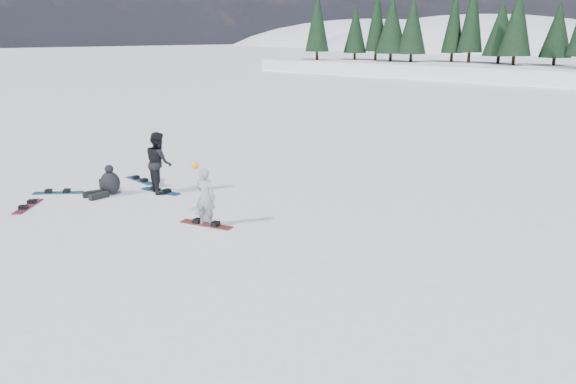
{
  "coord_description": "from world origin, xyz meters",
  "views": [
    {
      "loc": [
        11.68,
        -8.18,
        4.79
      ],
      "look_at": [
        2.79,
        1.48,
        1.1
      ],
      "focal_mm": 35.0,
      "sensor_mm": 36.0,
      "label": 1
    }
  ],
  "objects_px": {
    "snowboarder_woman": "(205,196)",
    "gear_bag": "(105,184)",
    "snowboarder_man": "(159,162)",
    "snowboard_loose_c": "(140,180)",
    "snowboard_loose_a": "(58,193)",
    "seated_rider": "(108,183)",
    "snowboard_loose_b": "(28,206)"
  },
  "relations": [
    {
      "from": "snowboarder_woman",
      "to": "gear_bag",
      "type": "xyz_separation_m",
      "value": [
        -5.17,
        0.08,
        -0.63
      ]
    },
    {
      "from": "snowboarder_man",
      "to": "snowboard_loose_b",
      "type": "height_order",
      "value": "snowboarder_man"
    },
    {
      "from": "snowboard_loose_c",
      "to": "snowboard_loose_b",
      "type": "distance_m",
      "value": 3.88
    },
    {
      "from": "snowboarder_woman",
      "to": "gear_bag",
      "type": "bearing_deg",
      "value": -24.5
    },
    {
      "from": "snowboarder_woman",
      "to": "snowboard_loose_c",
      "type": "xyz_separation_m",
      "value": [
        -5.24,
        1.42,
        -0.77
      ]
    },
    {
      "from": "snowboarder_man",
      "to": "seated_rider",
      "type": "relative_size",
      "value": 1.68
    },
    {
      "from": "gear_bag",
      "to": "snowboard_loose_a",
      "type": "bearing_deg",
      "value": -116.03
    },
    {
      "from": "snowboarder_woman",
      "to": "seated_rider",
      "type": "height_order",
      "value": "snowboarder_woman"
    },
    {
      "from": "snowboarder_woman",
      "to": "snowboard_loose_c",
      "type": "relative_size",
      "value": 1.11
    },
    {
      "from": "snowboarder_man",
      "to": "gear_bag",
      "type": "relative_size",
      "value": 4.25
    },
    {
      "from": "snowboard_loose_a",
      "to": "seated_rider",
      "type": "bearing_deg",
      "value": -9.12
    },
    {
      "from": "snowboarder_man",
      "to": "snowboard_loose_a",
      "type": "bearing_deg",
      "value": 66.53
    },
    {
      "from": "snowboard_loose_c",
      "to": "snowboard_loose_a",
      "type": "height_order",
      "value": "same"
    },
    {
      "from": "seated_rider",
      "to": "snowboard_loose_b",
      "type": "bearing_deg",
      "value": -98.68
    },
    {
      "from": "seated_rider",
      "to": "snowboard_loose_a",
      "type": "bearing_deg",
      "value": -137.27
    },
    {
      "from": "snowboarder_woman",
      "to": "seated_rider",
      "type": "relative_size",
      "value": 1.47
    },
    {
      "from": "snowboarder_woman",
      "to": "snowboarder_man",
      "type": "height_order",
      "value": "snowboarder_man"
    },
    {
      "from": "snowboard_loose_c",
      "to": "snowboarder_man",
      "type": "bearing_deg",
      "value": -8.11
    },
    {
      "from": "snowboard_loose_c",
      "to": "snowboard_loose_a",
      "type": "bearing_deg",
      "value": -98.76
    },
    {
      "from": "snowboarder_man",
      "to": "gear_bag",
      "type": "bearing_deg",
      "value": 52.88
    },
    {
      "from": "seated_rider",
      "to": "gear_bag",
      "type": "distance_m",
      "value": 0.78
    },
    {
      "from": "snowboarder_woman",
      "to": "snowboarder_man",
      "type": "relative_size",
      "value": 0.87
    },
    {
      "from": "gear_bag",
      "to": "snowboard_loose_c",
      "type": "height_order",
      "value": "gear_bag"
    },
    {
      "from": "gear_bag",
      "to": "snowboard_loose_a",
      "type": "relative_size",
      "value": 0.3
    },
    {
      "from": "snowboarder_man",
      "to": "gear_bag",
      "type": "distance_m",
      "value": 2.05
    },
    {
      "from": "snowboarder_man",
      "to": "snowboard_loose_b",
      "type": "bearing_deg",
      "value": 88.37
    },
    {
      "from": "snowboarder_man",
      "to": "snowboard_loose_a",
      "type": "height_order",
      "value": "snowboarder_man"
    },
    {
      "from": "snowboard_loose_b",
      "to": "snowboard_loose_a",
      "type": "bearing_deg",
      "value": 168.42
    },
    {
      "from": "snowboard_loose_c",
      "to": "snowboard_loose_a",
      "type": "relative_size",
      "value": 1.0
    },
    {
      "from": "gear_bag",
      "to": "snowboard_loose_b",
      "type": "xyz_separation_m",
      "value": [
        0.14,
        -2.54,
        -0.14
      ]
    },
    {
      "from": "snowboard_loose_a",
      "to": "snowboarder_man",
      "type": "bearing_deg",
      "value": -0.96
    },
    {
      "from": "snowboarder_woman",
      "to": "snowboard_loose_c",
      "type": "height_order",
      "value": "snowboarder_woman"
    }
  ]
}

